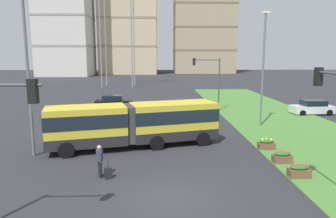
{
  "coord_description": "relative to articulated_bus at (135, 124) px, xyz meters",
  "views": [
    {
      "loc": [
        -0.5,
        -13.14,
        6.31
      ],
      "look_at": [
        0.22,
        10.84,
        2.2
      ],
      "focal_mm": 33.26,
      "sensor_mm": 36.0,
      "label": 1
    }
  ],
  "objects": [
    {
      "name": "ground_plane",
      "position": [
        2.2,
        -8.1,
        -1.65
      ],
      "size": [
        260.0,
        260.0,
        0.0
      ],
      "primitive_type": "plane",
      "color": "#2D2D33"
    },
    {
      "name": "grass_median",
      "position": [
        13.37,
        1.9,
        -1.61
      ],
      "size": [
        10.0,
        70.0,
        0.08
      ],
      "primitive_type": "cube",
      "color": "#4C8438",
      "rests_on": "ground_plane"
    },
    {
      "name": "articulated_bus",
      "position": [
        0.0,
        0.0,
        0.0
      ],
      "size": [
        12.01,
        5.51,
        3.0
      ],
      "color": "yellow",
      "rests_on": "ground"
    },
    {
      "name": "car_black_sedan",
      "position": [
        -3.84,
        16.48,
        -0.9
      ],
      "size": [
        4.52,
        2.29,
        1.58
      ],
      "color": "black",
      "rests_on": "ground"
    },
    {
      "name": "car_white_van",
      "position": [
        18.41,
        11.65,
        -0.9
      ],
      "size": [
        4.5,
        2.24,
        1.58
      ],
      "color": "silver",
      "rests_on": "ground"
    },
    {
      "name": "pedestrian_crossing",
      "position": [
        -1.41,
        -5.58,
        -0.65
      ],
      "size": [
        0.36,
        0.54,
        1.74
      ],
      "color": "black",
      "rests_on": "ground"
    },
    {
      "name": "rolling_suitcase",
      "position": [
        -0.96,
        -5.78,
        -1.34
      ],
      "size": [
        0.42,
        0.36,
        0.97
      ],
      "color": "#232328",
      "rests_on": "ground"
    },
    {
      "name": "flower_planter_0",
      "position": [
        8.97,
        -6.1,
        -1.23
      ],
      "size": [
        1.1,
        0.56,
        0.74
      ],
      "color": "brown",
      "rests_on": "grass_median"
    },
    {
      "name": "flower_planter_1",
      "position": [
        8.97,
        -3.85,
        -1.23
      ],
      "size": [
        1.1,
        0.56,
        0.74
      ],
      "color": "brown",
      "rests_on": "grass_median"
    },
    {
      "name": "flower_planter_2",
      "position": [
        8.97,
        -1.13,
        -1.23
      ],
      "size": [
        1.1,
        0.56,
        0.74
      ],
      "color": "brown",
      "rests_on": "grass_median"
    },
    {
      "name": "traffic_light_far_right",
      "position": [
        7.55,
        13.9,
        2.47
      ],
      "size": [
        3.26,
        0.28,
        6.06
      ],
      "color": "#474C51",
      "rests_on": "ground"
    },
    {
      "name": "streetlight_left",
      "position": [
        -6.3,
        -1.88,
        3.74
      ],
      "size": [
        0.7,
        0.28,
        9.89
      ],
      "color": "slate",
      "rests_on": "ground"
    },
    {
      "name": "streetlight_median",
      "position": [
        10.87,
        5.99,
        3.83
      ],
      "size": [
        0.7,
        0.28,
        10.07
      ],
      "color": "slate",
      "rests_on": "ground"
    },
    {
      "name": "apartment_tower_westcentre",
      "position": [
        -8.83,
        94.25,
        21.55
      ],
      "size": [
        19.9,
        19.22,
        46.36
      ],
      "color": "beige",
      "rests_on": "ground"
    },
    {
      "name": "apartment_tower_centre",
      "position": [
        18.56,
        97.21,
        18.52
      ],
      "size": [
        22.03,
        15.31,
        40.29
      ],
      "color": "tan",
      "rests_on": "ground"
    },
    {
      "name": "transmission_pylon",
      "position": [
        -6.53,
        43.52,
        15.49
      ],
      "size": [
        9.0,
        6.24,
        31.43
      ],
      "color": "gray",
      "rests_on": "ground"
    }
  ]
}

